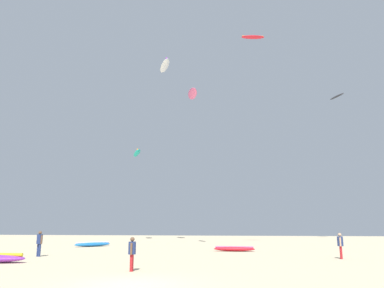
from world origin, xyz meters
TOP-DOWN VIEW (x-y plane):
  - ground_plane at (0.00, 0.00)m, footprint 120.00×120.00m
  - person_foreground at (-1.09, 4.18)m, footprint 0.38×0.55m
  - person_midground at (-10.10, 11.71)m, footprint 0.53×0.41m
  - person_left at (11.13, 12.33)m, footprint 0.39×0.55m
  - kite_grounded_mid at (3.91, 18.57)m, footprint 3.58×1.23m
  - kite_grounded_far at (-10.70, 23.72)m, footprint 3.50×3.64m
  - kite_aloft_0 at (-5.00, 31.69)m, footprint 2.61×4.69m
  - kite_aloft_1 at (-0.42, 24.71)m, footprint 1.89×3.61m
  - kite_aloft_2 at (19.75, 41.84)m, footprint 2.07×3.20m
  - kite_aloft_3 at (-10.16, 37.99)m, footprint 2.36×4.42m
  - kite_aloft_4 at (6.43, 24.13)m, footprint 2.65×1.11m

SIDE VIEW (x-z plane):
  - ground_plane at x=0.00m, z-range 0.00..0.00m
  - kite_grounded_mid at x=3.91m, z-range -0.02..0.43m
  - kite_grounded_far at x=-10.70m, z-range -0.01..0.46m
  - person_foreground at x=-1.09m, z-range 0.14..1.81m
  - person_left at x=11.13m, z-range 0.14..1.85m
  - person_midground at x=-10.10m, z-range 0.15..1.95m
  - kite_aloft_3 at x=-10.16m, z-range 11.90..12.99m
  - kite_aloft_1 at x=-0.42m, z-range 16.09..16.93m
  - kite_aloft_2 at x=19.75m, z-range 20.95..21.61m
  - kite_aloft_4 at x=6.43m, z-range 22.51..22.83m
  - kite_aloft_0 at x=-5.00m, z-range 22.63..23.61m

